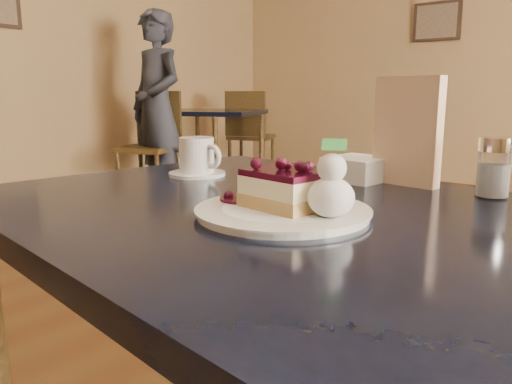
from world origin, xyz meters
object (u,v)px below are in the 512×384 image
Objects in this scene: coffee_set at (198,159)px; bg_table_far_left at (206,182)px; patron at (157,108)px; cheesecake_slice at (283,190)px; main_table at (303,256)px; dessert_plate at (283,212)px.

bg_table_far_left is at bearing 133.47° from coffee_set.
bg_table_far_left is at bearing 103.34° from patron.
cheesecake_slice is 0.08× the size of patron.
dessert_plate reaches higher than main_table.
patron is at bearing 142.02° from dessert_plate.
bg_table_far_left is at bearing 144.18° from main_table.
dessert_plate is at bearing -65.02° from bg_table_far_left.
main_table is 9.38× the size of coffee_set.
dessert_plate is at bearing -90.00° from main_table.
dessert_plate is at bearing 124.77° from cheesecake_slice.
dessert_plate is at bearing -27.11° from coffee_set.
dessert_plate is 0.14× the size of bg_table_far_left.
patron is at bearing 150.91° from main_table.
patron is (-2.97, 2.32, 0.01)m from cheesecake_slice.
coffee_set is 3.91m from bg_table_far_left.
cheesecake_slice reaches higher than dessert_plate.
bg_table_far_left is 1.15× the size of patron.
cheesecake_slice is (0.00, -0.00, 0.04)m from dessert_plate.
dessert_plate is 0.17× the size of patron.
cheesecake_slice is 0.94× the size of coffee_set.
coffee_set is at bearing -31.07° from patron.
coffee_set is at bearing 161.10° from cheesecake_slice.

